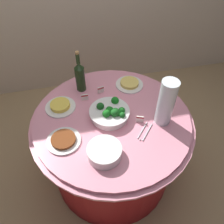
# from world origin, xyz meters

# --- Properties ---
(ground_plane) EXTENTS (6.00, 6.00, 0.00)m
(ground_plane) POSITION_xyz_m (0.00, 0.00, 0.00)
(ground_plane) COLOR tan
(buffet_table) EXTENTS (1.16, 1.16, 0.74)m
(buffet_table) POSITION_xyz_m (0.00, 0.00, 0.38)
(buffet_table) COLOR maroon
(buffet_table) RESTS_ON ground_plane
(broccoli_bowl) EXTENTS (0.28, 0.28, 0.11)m
(broccoli_bowl) POSITION_xyz_m (-0.01, 0.00, 0.78)
(broccoli_bowl) COLOR white
(broccoli_bowl) RESTS_ON buffet_table
(plate_stack) EXTENTS (0.21, 0.21, 0.07)m
(plate_stack) POSITION_xyz_m (-0.11, -0.30, 0.78)
(plate_stack) COLOR white
(plate_stack) RESTS_ON buffet_table
(wine_bottle) EXTENTS (0.07, 0.07, 0.34)m
(wine_bottle) POSITION_xyz_m (-0.17, 0.35, 0.87)
(wine_bottle) COLOR #1E3317
(wine_bottle) RESTS_ON buffet_table
(decorative_fruit_vase) EXTENTS (0.11, 0.11, 0.34)m
(decorative_fruit_vase) POSITION_xyz_m (0.33, -0.11, 0.89)
(decorative_fruit_vase) COLOR silver
(decorative_fruit_vase) RESTS_ON buffet_table
(serving_tongs) EXTENTS (0.14, 0.15, 0.01)m
(serving_tongs) POSITION_xyz_m (0.18, -0.18, 0.74)
(serving_tongs) COLOR silver
(serving_tongs) RESTS_ON buffet_table
(food_plate_fried_egg) EXTENTS (0.22, 0.22, 0.04)m
(food_plate_fried_egg) POSITION_xyz_m (-0.35, 0.17, 0.76)
(food_plate_fried_egg) COLOR white
(food_plate_fried_egg) RESTS_ON buffet_table
(food_plate_noodles) EXTENTS (0.22, 0.22, 0.04)m
(food_plate_noodles) POSITION_xyz_m (0.21, 0.31, 0.75)
(food_plate_noodles) COLOR white
(food_plate_noodles) RESTS_ON buffet_table
(food_plate_stir_fry) EXTENTS (0.22, 0.22, 0.03)m
(food_plate_stir_fry) POSITION_xyz_m (-0.35, -0.14, 0.75)
(food_plate_stir_fry) COLOR white
(food_plate_stir_fry) RESTS_ON buffet_table
(label_placard_front) EXTENTS (0.05, 0.03, 0.05)m
(label_placard_front) POSITION_xyz_m (0.17, -0.09, 0.77)
(label_placard_front) COLOR white
(label_placard_front) RESTS_ON buffet_table
(label_placard_mid) EXTENTS (0.05, 0.02, 0.05)m
(label_placard_mid) POSITION_xyz_m (-0.03, 0.27, 0.77)
(label_placard_mid) COLOR white
(label_placard_mid) RESTS_ON buffet_table
(label_placard_rear) EXTENTS (0.05, 0.01, 0.05)m
(label_placard_rear) POSITION_xyz_m (-0.16, 0.21, 0.77)
(label_placard_rear) COLOR white
(label_placard_rear) RESTS_ON buffet_table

